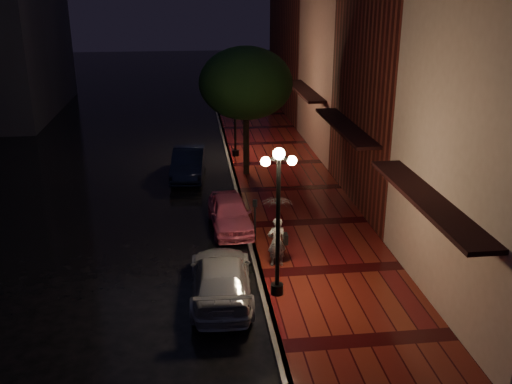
# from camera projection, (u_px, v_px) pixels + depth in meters

# --- Properties ---
(ground) EXTENTS (120.00, 120.00, 0.00)m
(ground) POSITION_uv_depth(u_px,v_px,m) (247.00, 229.00, 20.92)
(ground) COLOR black
(ground) RESTS_ON ground
(sidewalk) EXTENTS (4.50, 60.00, 0.15)m
(sidewalk) POSITION_uv_depth(u_px,v_px,m) (307.00, 224.00, 21.15)
(sidewalk) COLOR #4C0D0F
(sidewalk) RESTS_ON ground
(curb) EXTENTS (0.25, 60.00, 0.15)m
(curb) POSITION_uv_depth(u_px,v_px,m) (247.00, 227.00, 20.90)
(curb) COLOR #595451
(curb) RESTS_ON ground
(storefront_mid) EXTENTS (5.00, 8.00, 11.00)m
(storefront_mid) POSITION_uv_depth(u_px,v_px,m) (423.00, 67.00, 21.68)
(storefront_mid) COLOR #511914
(storefront_mid) RESTS_ON ground
(storefront_far) EXTENTS (5.00, 8.00, 9.00)m
(storefront_far) POSITION_uv_depth(u_px,v_px,m) (361.00, 65.00, 29.48)
(storefront_far) COLOR #8C5951
(storefront_far) RESTS_ON ground
(storefront_extra) EXTENTS (5.00, 12.00, 10.00)m
(storefront_extra) POSITION_uv_depth(u_px,v_px,m) (319.00, 38.00, 38.64)
(storefront_extra) COLOR #511914
(storefront_extra) RESTS_ON ground
(streetlamp_near) EXTENTS (0.96, 0.36, 4.31)m
(streetlamp_near) POSITION_uv_depth(u_px,v_px,m) (278.00, 214.00, 15.41)
(streetlamp_near) COLOR black
(streetlamp_near) RESTS_ON sidewalk
(streetlamp_far) EXTENTS (0.96, 0.36, 4.31)m
(streetlamp_far) POSITION_uv_depth(u_px,v_px,m) (235.00, 109.00, 28.46)
(streetlamp_far) COLOR black
(streetlamp_far) RESTS_ON sidewalk
(street_tree) EXTENTS (4.16, 4.16, 5.80)m
(street_tree) POSITION_uv_depth(u_px,v_px,m) (246.00, 85.00, 25.12)
(street_tree) COLOR black
(street_tree) RESTS_ON sidewalk
(pink_car) EXTENTS (1.64, 3.65, 1.22)m
(pink_car) POSITION_uv_depth(u_px,v_px,m) (230.00, 213.00, 20.74)
(pink_car) COLOR #EC6184
(pink_car) RESTS_ON ground
(navy_car) EXTENTS (1.74, 4.15, 1.33)m
(navy_car) POSITION_uv_depth(u_px,v_px,m) (189.00, 163.00, 26.33)
(navy_car) COLOR black
(navy_car) RESTS_ON ground
(silver_car) EXTENTS (1.90, 4.32, 1.24)m
(silver_car) POSITION_uv_depth(u_px,v_px,m) (221.00, 278.00, 16.14)
(silver_car) COLOR #9FA0A6
(silver_car) RESTS_ON ground
(woman_with_umbrella) EXTENTS (0.93, 0.95, 2.25)m
(woman_with_umbrella) POSITION_uv_depth(u_px,v_px,m) (277.00, 221.00, 17.40)
(woman_with_umbrella) COLOR white
(woman_with_umbrella) RESTS_ON sidewalk
(parking_meter) EXTENTS (0.16, 0.14, 1.48)m
(parking_meter) POSITION_uv_depth(u_px,v_px,m) (255.00, 216.00, 19.36)
(parking_meter) COLOR black
(parking_meter) RESTS_ON sidewalk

